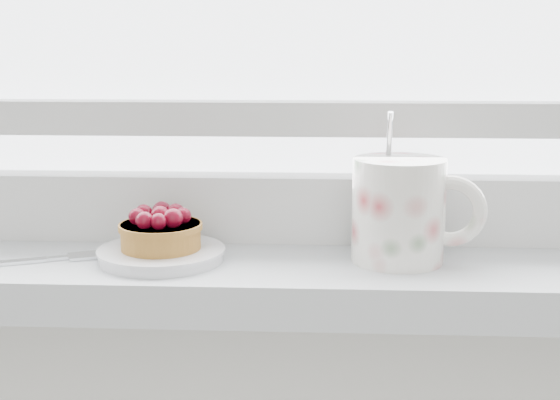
# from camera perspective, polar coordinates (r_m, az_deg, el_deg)

# --- Properties ---
(saucer) EXTENTS (0.12, 0.12, 0.01)m
(saucer) POSITION_cam_1_polar(r_m,az_deg,el_deg) (0.77, -8.67, -3.96)
(saucer) COLOR silver
(saucer) RESTS_ON windowsill
(raspberry_tart) EXTENTS (0.08, 0.08, 0.04)m
(raspberry_tart) POSITION_cam_1_polar(r_m,az_deg,el_deg) (0.76, -8.72, -2.20)
(raspberry_tart) COLOR brown
(raspberry_tart) RESTS_ON saucer
(floral_mug) EXTENTS (0.13, 0.10, 0.14)m
(floral_mug) POSITION_cam_1_polar(r_m,az_deg,el_deg) (0.75, 8.92, -0.60)
(floral_mug) COLOR white
(floral_mug) RESTS_ON windowsill
(fork) EXTENTS (0.19, 0.09, 0.00)m
(fork) POSITION_cam_1_polar(r_m,az_deg,el_deg) (0.79, -17.89, -4.25)
(fork) COLOR silver
(fork) RESTS_ON windowsill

